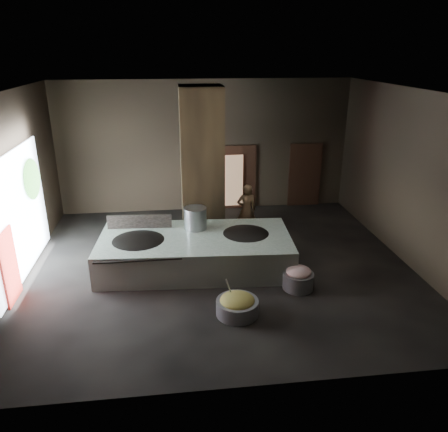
{
  "coord_description": "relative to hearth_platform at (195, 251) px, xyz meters",
  "views": [
    {
      "loc": [
        -1.16,
        -10.34,
        5.44
      ],
      "look_at": [
        0.16,
        0.43,
        1.25
      ],
      "focal_mm": 35.0,
      "sensor_mm": 36.0,
      "label": 1
    }
  ],
  "objects": [
    {
      "name": "front_wall",
      "position": [
        0.65,
        -4.6,
        1.82
      ],
      "size": [
        10.0,
        0.1,
        4.5
      ],
      "primitive_type": "cube",
      "color": "black",
      "rests_on": "ground"
    },
    {
      "name": "cook",
      "position": [
        1.69,
        1.92,
        0.38
      ],
      "size": [
        0.6,
        0.39,
        1.63
      ],
      "primitive_type": "imported",
      "rotation": [
        0.0,
        0.0,
        3.15
      ],
      "color": "#8D6A48",
      "rests_on": "ground"
    },
    {
      "name": "tree_silhouette",
      "position": [
        -4.2,
        1.25,
        1.77
      ],
      "size": [
        0.28,
        1.1,
        1.1
      ],
      "primitive_type": "ellipsoid",
      "color": "#194714",
      "rests_on": "left_opening"
    },
    {
      "name": "stock_pot",
      "position": [
        0.05,
        0.55,
        0.7
      ],
      "size": [
        0.6,
        0.6,
        0.65
      ],
      "primitive_type": "cylinder",
      "color": "#95989C",
      "rests_on": "hearth_platform"
    },
    {
      "name": "hearth_platform",
      "position": [
        0.0,
        0.0,
        0.0
      ],
      "size": [
        5.1,
        2.68,
        0.86
      ],
      "primitive_type": "cube",
      "rotation": [
        0.0,
        0.0,
        -0.06
      ],
      "color": "silver",
      "rests_on": "ground"
    },
    {
      "name": "doorway_near",
      "position": [
        1.85,
        4.4,
        0.67
      ],
      "size": [
        1.18,
        0.08,
        2.38
      ],
      "primitive_type": "cube",
      "color": "black",
      "rests_on": "ground"
    },
    {
      "name": "floor",
      "position": [
        0.65,
        -0.05,
        -0.48
      ],
      "size": [
        10.0,
        9.0,
        0.1
      ],
      "primitive_type": "cube",
      "color": "black",
      "rests_on": "ground"
    },
    {
      "name": "meat_fill",
      "position": [
        2.38,
        -1.44,
        0.02
      ],
      "size": [
        0.61,
        0.61,
        0.23
      ],
      "primitive_type": "ellipsoid",
      "color": "tan",
      "rests_on": "meat_basin"
    },
    {
      "name": "veg_basin",
      "position": [
        0.76,
        -2.36,
        -0.26
      ],
      "size": [
        1.05,
        1.05,
        0.34
      ],
      "primitive_type": "cylinder",
      "rotation": [
        0.0,
        0.0,
        -0.14
      ],
      "color": "gray",
      "rests_on": "ground"
    },
    {
      "name": "doorway_far_glow",
      "position": [
        4.41,
        4.51,
        0.62
      ],
      "size": [
        0.8,
        0.04,
        1.9
      ],
      "primitive_type": "cube",
      "color": "#8C6647",
      "rests_on": "ground"
    },
    {
      "name": "wok_left_rim",
      "position": [
        -1.45,
        -0.05,
        0.39
      ],
      "size": [
        1.59,
        1.59,
        0.05
      ],
      "primitive_type": "cylinder",
      "color": "black",
      "rests_on": "hearth_platform"
    },
    {
      "name": "left_wall",
      "position": [
        -4.4,
        -0.05,
        1.82
      ],
      "size": [
        0.1,
        9.0,
        4.5
      ],
      "primitive_type": "cube",
      "color": "black",
      "rests_on": "ground"
    },
    {
      "name": "platform_cap",
      "position": [
        -0.0,
        0.0,
        0.38
      ],
      "size": [
        4.85,
        2.33,
        0.03
      ],
      "primitive_type": "cube",
      "color": "black",
      "rests_on": "hearth_platform"
    },
    {
      "name": "left_opening",
      "position": [
        -4.3,
        0.15,
        1.17
      ],
      "size": [
        0.04,
        4.2,
        3.1
      ],
      "primitive_type": "cube",
      "color": "white",
      "rests_on": "ground"
    },
    {
      "name": "wok_right_rim",
      "position": [
        1.35,
        0.05,
        0.39
      ],
      "size": [
        1.49,
        1.49,
        0.05
      ],
      "primitive_type": "cylinder",
      "color": "black",
      "rests_on": "hearth_platform"
    },
    {
      "name": "doorway_far",
      "position": [
        4.25,
        4.4,
        0.67
      ],
      "size": [
        1.18,
        0.08,
        2.38
      ],
      "primitive_type": "cube",
      "color": "black",
      "rests_on": "ground"
    },
    {
      "name": "back_wall",
      "position": [
        0.65,
        4.5,
        1.82
      ],
      "size": [
        10.0,
        0.1,
        4.5
      ],
      "primitive_type": "cube",
      "color": "black",
      "rests_on": "ground"
    },
    {
      "name": "right_wall",
      "position": [
        5.7,
        -0.05,
        1.82
      ],
      "size": [
        0.1,
        9.0,
        4.5
      ],
      "primitive_type": "cube",
      "color": "black",
      "rests_on": "ground"
    },
    {
      "name": "pillar",
      "position": [
        0.35,
        1.85,
        1.82
      ],
      "size": [
        1.2,
        1.2,
        4.5
      ],
      "primitive_type": "cube",
      "color": "black",
      "rests_on": "ground"
    },
    {
      "name": "doorway_near_glow",
      "position": [
        1.57,
        4.3,
        0.62
      ],
      "size": [
        0.78,
        0.04,
        1.84
      ],
      "primitive_type": "cube",
      "color": "#8C6647",
      "rests_on": "ground"
    },
    {
      "name": "veg_fill",
      "position": [
        0.76,
        -2.36,
        -0.08
      ],
      "size": [
        0.76,
        0.76,
        0.23
      ],
      "primitive_type": "ellipsoid",
      "color": "olive",
      "rests_on": "veg_basin"
    },
    {
      "name": "ladle",
      "position": [
        0.61,
        -2.21,
        0.12
      ],
      "size": [
        0.22,
        0.32,
        0.66
      ],
      "primitive_type": "cylinder",
      "rotation": [
        0.49,
        0.0,
        -0.58
      ],
      "color": "#95989C",
      "rests_on": "veg_basin"
    },
    {
      "name": "ceiling",
      "position": [
        0.65,
        -0.05,
        4.12
      ],
      "size": [
        10.0,
        9.0,
        0.1
      ],
      "primitive_type": "cube",
      "color": "black",
      "rests_on": "back_wall"
    },
    {
      "name": "pavilion_sliver",
      "position": [
        -4.23,
        -1.15,
        0.42
      ],
      "size": [
        0.05,
        0.9,
        1.7
      ],
      "primitive_type": "cube",
      "color": "maroon",
      "rests_on": "ground"
    },
    {
      "name": "wok_right",
      "position": [
        1.35,
        0.05,
        0.32
      ],
      "size": [
        1.45,
        1.45,
        0.41
      ],
      "primitive_type": "ellipsoid",
      "color": "black",
      "rests_on": "hearth_platform"
    },
    {
      "name": "splash_guard",
      "position": [
        -1.45,
        0.75,
        0.6
      ],
      "size": [
        1.72,
        0.17,
        0.43
      ],
      "primitive_type": "cube",
      "rotation": [
        0.0,
        0.0,
        -0.06
      ],
      "color": "black",
      "rests_on": "hearth_platform"
    },
    {
      "name": "wok_left",
      "position": [
        -1.45,
        -0.05,
        0.32
      ],
      "size": [
        1.56,
        1.56,
        0.43
      ],
      "primitive_type": "ellipsoid",
      "color": "black",
      "rests_on": "hearth_platform"
    },
    {
      "name": "meat_basin",
      "position": [
        2.38,
        -1.44,
        -0.23
      ],
      "size": [
        0.91,
        0.91,
        0.4
      ],
      "primitive_type": "cylinder",
      "rotation": [
        0.0,
        0.0,
        -0.27
      ],
      "color": "gray",
      "rests_on": "ground"
    }
  ]
}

